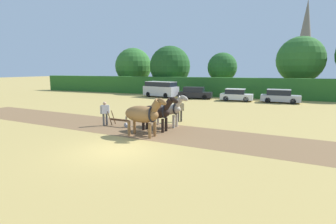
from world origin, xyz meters
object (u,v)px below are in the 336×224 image
tree_center_left (222,67)px  parked_car_left (195,93)px  tree_far_left (133,66)px  parked_car_center (280,96)px  church_spire (305,40)px  tree_center (300,60)px  tree_left (170,66)px  draft_horse_lead_left (143,114)px  farmer_at_plow (105,112)px  farmer_beside_team (180,109)px  parked_van (161,89)px  plow (121,122)px  parked_car_center_left (236,95)px  draft_horse_lead_right (156,112)px  draft_horse_trail_left (167,108)px

tree_center_left → parked_car_left: size_ratio=1.42×
tree_far_left → parked_car_center: bearing=-19.5°
tree_far_left → church_spire: 48.09m
tree_center → tree_center_left: bearing=-173.4°
tree_left → draft_horse_lead_left: tree_left is taller
parked_car_left → farmer_at_plow: bearing=-98.1°
farmer_beside_team → parked_van: 18.06m
tree_left → church_spire: size_ratio=0.36×
tree_left → plow: 27.49m
parked_car_center_left → farmer_at_plow: bearing=-109.8°
draft_horse_lead_right → parked_car_center_left: size_ratio=0.74×
farmer_beside_team → parked_car_left: (-3.83, 15.71, -0.25)m
draft_horse_lead_left → draft_horse_trail_left: 3.00m
tree_center → plow: size_ratio=4.80×
tree_far_left → church_spire: bearing=50.5°
farmer_at_plow → parked_car_center: (11.10, 18.72, -0.22)m
tree_center_left → draft_horse_trail_left: tree_center_left is taller
church_spire → farmer_beside_team: size_ratio=12.87×
plow → parked_car_left: size_ratio=0.39×
draft_horse_lead_left → plow: size_ratio=1.62×
draft_horse_lead_left → parked_car_left: draft_horse_lead_left is taller
draft_horse_trail_left → plow: bearing=-151.6°
tree_center → farmer_at_plow: tree_center is taller
tree_left → parked_car_center: size_ratio=1.78×
tree_center → parked_van: (-18.07, -8.97, -4.13)m
tree_far_left → tree_center_left: tree_far_left is taller
tree_left → plow: (7.50, -26.13, -4.08)m
draft_horse_trail_left → parked_car_left: (-3.64, 17.64, -0.51)m
plow → farmer_beside_team: 4.51m
tree_center → farmer_at_plow: size_ratio=5.11×
tree_far_left → draft_horse_lead_right: size_ratio=2.68×
tree_left → tree_center: 19.80m
parked_van → draft_horse_lead_right: bearing=-53.7°
farmer_beside_team → parked_car_center: bearing=127.3°
draft_horse_trail_left → parked_car_center_left: size_ratio=0.75×
tree_far_left → plow: bearing=-60.7°
farmer_beside_team → parked_van: bearing=-179.2°
draft_horse_trail_left → farmer_beside_team: (0.19, 1.94, -0.26)m
church_spire → farmer_at_plow: size_ratio=12.97×
draft_horse_trail_left → parked_car_center: (6.98, 17.29, -0.50)m
draft_horse_trail_left → draft_horse_lead_left: bearing=-90.1°
tree_far_left → draft_horse_lead_left: bearing=-58.2°
plow → farmer_at_plow: 1.42m
tree_center_left → church_spire: 40.66m
draft_horse_lead_right → draft_horse_trail_left: (0.10, 1.50, 0.02)m
tree_far_left → draft_horse_lead_left: size_ratio=2.68×
draft_horse_trail_left → parked_car_center: size_ratio=0.67×
tree_center → parked_car_center: size_ratio=1.96×
parked_car_center → parked_car_center_left: bearing=-178.1°
parked_van → parked_car_left: bearing=12.1°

